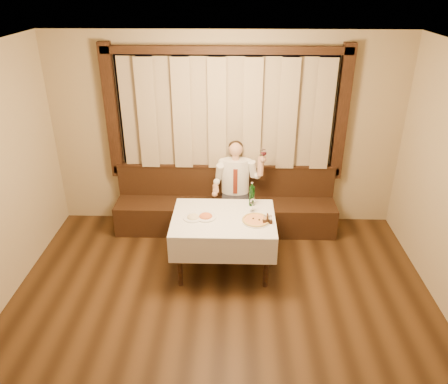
{
  "coord_description": "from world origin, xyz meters",
  "views": [
    {
      "loc": [
        0.13,
        -2.96,
        3.44
      ],
      "look_at": [
        0.0,
        1.9,
        1.0
      ],
      "focal_mm": 35.0,
      "sensor_mm": 36.0,
      "label": 1
    }
  ],
  "objects_px": {
    "pasta_red": "(206,215)",
    "green_bottle": "(252,196)",
    "pizza": "(256,220)",
    "cruet_caddy": "(267,220)",
    "banquette": "(226,209)",
    "seated_man": "(236,181)",
    "pasta_cream": "(193,216)",
    "dining_table": "(224,224)"
  },
  "relations": [
    {
      "from": "banquette",
      "to": "dining_table",
      "type": "distance_m",
      "value": 1.08
    },
    {
      "from": "banquette",
      "to": "seated_man",
      "type": "height_order",
      "value": "seated_man"
    },
    {
      "from": "dining_table",
      "to": "cruet_caddy",
      "type": "distance_m",
      "value": 0.57
    },
    {
      "from": "pasta_red",
      "to": "pasta_cream",
      "type": "relative_size",
      "value": 1.06
    },
    {
      "from": "pasta_cream",
      "to": "green_bottle",
      "type": "distance_m",
      "value": 0.82
    },
    {
      "from": "pizza",
      "to": "seated_man",
      "type": "bearing_deg",
      "value": 103.44
    },
    {
      "from": "pasta_cream",
      "to": "cruet_caddy",
      "type": "xyz_separation_m",
      "value": [
        0.9,
        -0.09,
        0.01
      ]
    },
    {
      "from": "pizza",
      "to": "green_bottle",
      "type": "xyz_separation_m",
      "value": [
        -0.04,
        0.41,
        0.12
      ]
    },
    {
      "from": "dining_table",
      "to": "pizza",
      "type": "relative_size",
      "value": 3.61
    },
    {
      "from": "pasta_red",
      "to": "pizza",
      "type": "bearing_deg",
      "value": -6.91
    },
    {
      "from": "pizza",
      "to": "pasta_red",
      "type": "height_order",
      "value": "pasta_red"
    },
    {
      "from": "banquette",
      "to": "seated_man",
      "type": "relative_size",
      "value": 2.34
    },
    {
      "from": "banquette",
      "to": "pasta_cream",
      "type": "bearing_deg",
      "value": -109.25
    },
    {
      "from": "dining_table",
      "to": "pasta_cream",
      "type": "distance_m",
      "value": 0.4
    },
    {
      "from": "pasta_red",
      "to": "green_bottle",
      "type": "bearing_deg",
      "value": 30.55
    },
    {
      "from": "pizza",
      "to": "dining_table",
      "type": "bearing_deg",
      "value": 166.69
    },
    {
      "from": "green_bottle",
      "to": "dining_table",
      "type": "bearing_deg",
      "value": -137.96
    },
    {
      "from": "dining_table",
      "to": "seated_man",
      "type": "relative_size",
      "value": 0.93
    },
    {
      "from": "cruet_caddy",
      "to": "pasta_cream",
      "type": "bearing_deg",
      "value": 167.39
    },
    {
      "from": "pasta_red",
      "to": "seated_man",
      "type": "height_order",
      "value": "seated_man"
    },
    {
      "from": "banquette",
      "to": "green_bottle",
      "type": "xyz_separation_m",
      "value": [
        0.35,
        -0.7,
        0.58
      ]
    },
    {
      "from": "banquette",
      "to": "cruet_caddy",
      "type": "xyz_separation_m",
      "value": [
        0.53,
        -1.16,
        0.49
      ]
    },
    {
      "from": "pasta_red",
      "to": "green_bottle",
      "type": "relative_size",
      "value": 0.8
    },
    {
      "from": "dining_table",
      "to": "seated_man",
      "type": "height_order",
      "value": "seated_man"
    },
    {
      "from": "cruet_caddy",
      "to": "green_bottle",
      "type": "bearing_deg",
      "value": 104.61
    },
    {
      "from": "dining_table",
      "to": "pasta_red",
      "type": "bearing_deg",
      "value": -175.08
    },
    {
      "from": "pasta_cream",
      "to": "green_bottle",
      "type": "height_order",
      "value": "green_bottle"
    },
    {
      "from": "pizza",
      "to": "cruet_caddy",
      "type": "bearing_deg",
      "value": -16.77
    },
    {
      "from": "pasta_red",
      "to": "seated_man",
      "type": "bearing_deg",
      "value": 69.04
    },
    {
      "from": "seated_man",
      "to": "banquette",
      "type": "bearing_deg",
      "value": 148.96
    },
    {
      "from": "banquette",
      "to": "pasta_red",
      "type": "height_order",
      "value": "banquette"
    },
    {
      "from": "dining_table",
      "to": "pizza",
      "type": "bearing_deg",
      "value": -13.31
    },
    {
      "from": "green_bottle",
      "to": "cruet_caddy",
      "type": "xyz_separation_m",
      "value": [
        0.18,
        -0.45,
        -0.09
      ]
    },
    {
      "from": "green_bottle",
      "to": "cruet_caddy",
      "type": "height_order",
      "value": "green_bottle"
    },
    {
      "from": "banquette",
      "to": "green_bottle",
      "type": "bearing_deg",
      "value": -63.36
    },
    {
      "from": "pizza",
      "to": "seated_man",
      "type": "height_order",
      "value": "seated_man"
    },
    {
      "from": "pizza",
      "to": "green_bottle",
      "type": "relative_size",
      "value": 1.08
    },
    {
      "from": "pasta_red",
      "to": "cruet_caddy",
      "type": "distance_m",
      "value": 0.76
    },
    {
      "from": "pasta_cream",
      "to": "cruet_caddy",
      "type": "height_order",
      "value": "cruet_caddy"
    },
    {
      "from": "pizza",
      "to": "pasta_cream",
      "type": "relative_size",
      "value": 1.43
    },
    {
      "from": "cruet_caddy",
      "to": "seated_man",
      "type": "bearing_deg",
      "value": 103.03
    },
    {
      "from": "pasta_red",
      "to": "cruet_caddy",
      "type": "height_order",
      "value": "cruet_caddy"
    }
  ]
}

